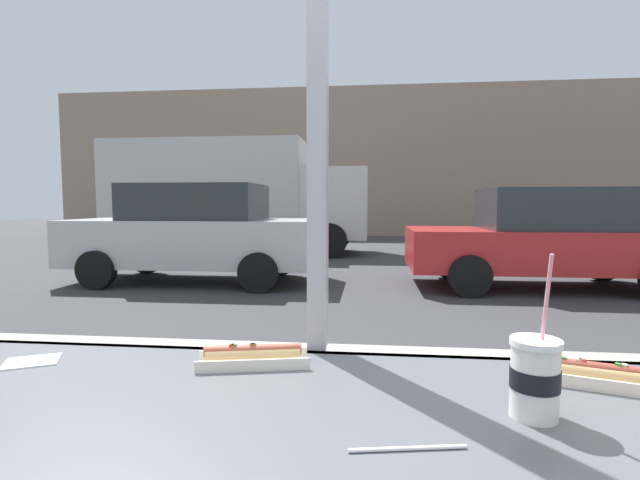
% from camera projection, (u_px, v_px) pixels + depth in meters
% --- Properties ---
extents(ground_plane, '(60.00, 60.00, 0.00)m').
position_uv_depth(ground_plane, '(362.00, 274.00, 9.20)').
color(ground_plane, '#38383A').
extents(sidewalk_strip, '(16.00, 2.80, 0.12)m').
position_uv_depth(sidewalk_strip, '(346.00, 423.00, 2.85)').
color(sidewalk_strip, '#9E998E').
rests_on(sidewalk_strip, ground).
extents(window_wall, '(3.01, 0.20, 2.90)m').
position_uv_depth(window_wall, '(318.00, 45.00, 1.21)').
color(window_wall, '#423D38').
rests_on(window_wall, ground).
extents(building_facade_far, '(28.00, 1.20, 6.39)m').
position_uv_depth(building_facade_far, '(367.00, 163.00, 20.43)').
color(building_facade_far, gray).
rests_on(building_facade_far, ground).
extents(soda_cup_left, '(0.09, 0.09, 0.30)m').
position_uv_depth(soda_cup_left, '(535.00, 377.00, 0.84)').
color(soda_cup_left, silver).
rests_on(soda_cup_left, window_counter).
extents(hotdog_tray_near, '(0.28, 0.16, 0.05)m').
position_uv_depth(hotdog_tray_near, '(581.00, 373.00, 1.01)').
color(hotdog_tray_near, beige).
rests_on(hotdog_tray_near, window_counter).
extents(hotdog_tray_far, '(0.28, 0.14, 0.05)m').
position_uv_depth(hotdog_tray_far, '(253.00, 356.00, 1.12)').
color(hotdog_tray_far, beige).
rests_on(hotdog_tray_far, window_counter).
extents(loose_straw, '(0.19, 0.04, 0.01)m').
position_uv_depth(loose_straw, '(408.00, 449.00, 0.73)').
color(loose_straw, white).
rests_on(loose_straw, window_counter).
extents(napkin_wrapper, '(0.15, 0.13, 0.00)m').
position_uv_depth(napkin_wrapper, '(32.00, 362.00, 1.14)').
color(napkin_wrapper, white).
rests_on(napkin_wrapper, window_counter).
extents(parked_car_silver, '(4.37, 1.94, 1.74)m').
position_uv_depth(parked_car_silver, '(196.00, 233.00, 8.27)').
color(parked_car_silver, '#BCBCC1').
rests_on(parked_car_silver, ground).
extents(parked_car_red, '(4.37, 1.98, 1.65)m').
position_uv_depth(parked_car_red, '(547.00, 238.00, 7.64)').
color(parked_car_red, red).
rests_on(parked_car_red, ground).
extents(box_truck, '(7.25, 2.44, 3.13)m').
position_uv_depth(box_truck, '(232.00, 193.00, 13.17)').
color(box_truck, beige).
rests_on(box_truck, ground).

